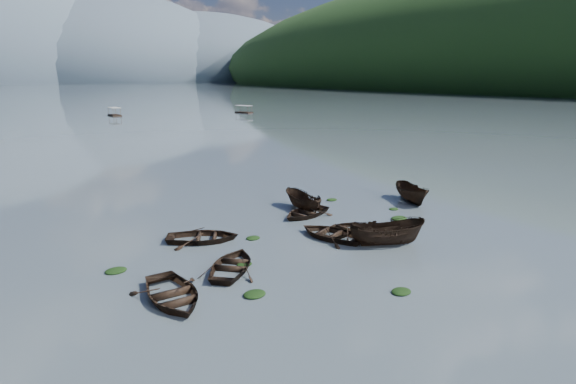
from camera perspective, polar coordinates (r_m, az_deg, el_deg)
ground_plane at (r=26.20m, az=13.96°, el=-9.91°), size 2400.00×2400.00×0.00m
haze_mtn_c at (r=930.00m, az=-22.08°, el=12.84°), size 520.00×520.00×260.00m
haze_mtn_d at (r=976.69m, az=-11.36°, el=13.63°), size 520.00×520.00×220.00m
rowboat_0 at (r=23.34m, az=-14.45°, el=-13.11°), size 3.53×4.93×1.02m
rowboat_1 at (r=26.04m, az=-7.03°, el=-9.72°), size 5.36×5.48×0.93m
rowboat_2 at (r=30.08m, az=12.38°, el=-6.56°), size 5.33×3.75×1.93m
rowboat_3 at (r=30.83m, az=5.53°, el=-5.74°), size 4.82×5.58×0.97m
rowboat_4 at (r=31.71m, az=6.73°, el=-5.20°), size 4.65×4.00×0.81m
rowboat_5 at (r=40.59m, az=15.39°, el=-1.21°), size 3.30×5.09×1.84m
rowboat_6 at (r=30.55m, az=-10.76°, el=-6.14°), size 5.75×5.13×0.98m
rowboat_7 at (r=35.31m, az=2.23°, el=-3.04°), size 5.16×4.29×0.92m
rowboat_8 at (r=36.95m, az=1.84°, el=-2.23°), size 1.74×4.41×1.69m
weed_clump_0 at (r=23.10m, az=-4.27°, el=-12.96°), size 1.17×0.95×0.25m
weed_clump_1 at (r=26.54m, az=-5.56°, el=-9.20°), size 0.92×0.74×0.20m
weed_clump_2 at (r=24.01m, az=14.17°, el=-12.28°), size 1.08×0.87×0.23m
weed_clump_3 at (r=37.95m, az=13.27°, el=-2.17°), size 0.82×0.69×0.18m
weed_clump_4 at (r=35.48m, az=13.91°, el=-3.38°), size 1.32×1.05×0.27m
weed_clump_5 at (r=27.33m, az=-21.00°, el=-9.43°), size 1.18×0.96×0.25m
weed_clump_6 at (r=30.54m, az=-4.45°, el=-5.92°), size 0.98×0.81×0.20m
weed_clump_7 at (r=39.83m, az=5.59°, el=-1.05°), size 0.97×0.78×0.21m
pontoon_centre at (r=133.99m, az=-21.14°, el=9.01°), size 2.76×5.87×2.19m
pontoon_right at (r=135.87m, az=-5.62°, el=9.96°), size 4.03×5.90×2.09m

